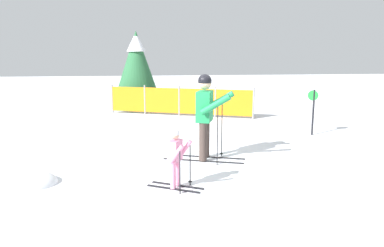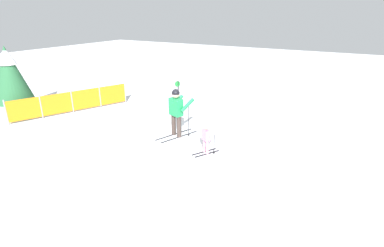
% 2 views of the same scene
% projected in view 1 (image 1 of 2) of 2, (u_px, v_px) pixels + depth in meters
% --- Properties ---
extents(ground_plane, '(60.00, 60.00, 0.00)m').
position_uv_depth(ground_plane, '(191.00, 159.00, 8.17)').
color(ground_plane, white).
extents(skier_adult, '(1.76, 1.02, 1.84)m').
position_uv_depth(skier_adult, '(206.00, 109.00, 7.90)').
color(skier_adult, black).
rests_on(skier_adult, ground_plane).
extents(skier_child, '(0.96, 0.67, 1.04)m').
position_uv_depth(skier_child, '(176.00, 154.00, 6.30)').
color(skier_child, black).
rests_on(skier_child, ground_plane).
extents(safety_fence, '(5.03, 2.12, 1.09)m').
position_uv_depth(safety_fence, '(179.00, 101.00, 13.62)').
color(safety_fence, gray).
rests_on(safety_fence, ground_plane).
extents(conifer_far, '(1.69, 1.69, 3.14)m').
position_uv_depth(conifer_far, '(136.00, 61.00, 15.00)').
color(conifer_far, '#4C3823').
rests_on(conifer_far, ground_plane).
extents(trail_marker, '(0.24, 0.17, 1.27)m').
position_uv_depth(trail_marker, '(313.00, 107.00, 10.38)').
color(trail_marker, black).
rests_on(trail_marker, ground_plane).
extents(snow_mound, '(1.06, 0.90, 0.43)m').
position_uv_depth(snow_mound, '(27.00, 184.00, 6.59)').
color(snow_mound, white).
rests_on(snow_mound, ground_plane).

